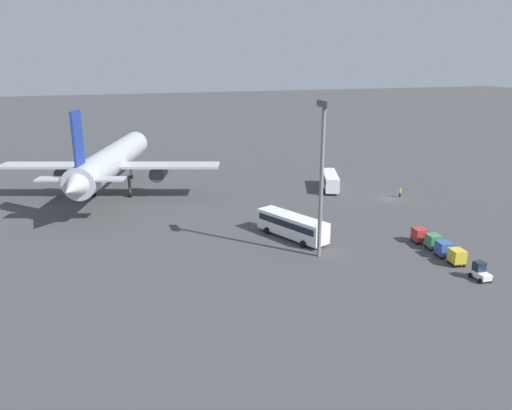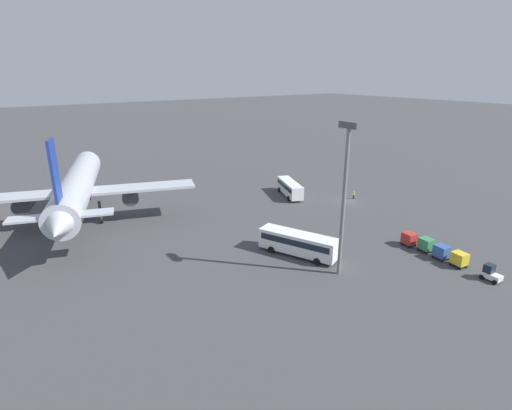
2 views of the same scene
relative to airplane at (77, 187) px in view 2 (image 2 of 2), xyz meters
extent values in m
plane|color=#424244|center=(-18.91, -47.96, -6.59)|extent=(600.00, 600.00, 0.00)
cylinder|color=#B2B7C1|center=(0.49, -0.17, 0.11)|extent=(37.43, 17.01, 5.15)
cone|color=#B2B7C1|center=(19.60, -6.64, 0.11)|extent=(6.94, 6.46, 4.89)
cone|color=#B2B7C1|center=(-18.87, 6.40, 0.11)|extent=(7.83, 6.54, 4.64)
cube|color=#B2B7C1|center=(2.32, 11.11, -0.54)|extent=(10.23, 18.04, 0.44)
cube|color=#B2B7C1|center=(-4.92, -10.23, -0.54)|extent=(10.23, 18.04, 0.44)
cube|color=navy|center=(-15.61, 5.29, 6.81)|extent=(3.69, 1.55, 8.24)
cube|color=#B2B7C1|center=(-15.97, 5.41, 0.62)|extent=(6.81, 13.54, 0.28)
cylinder|color=#38383D|center=(2.55, 8.28, -2.17)|extent=(5.20, 4.14, 2.83)
cylinder|color=#38383D|center=(-3.01, -8.12, -2.17)|extent=(5.20, 4.14, 2.83)
cylinder|color=#38383D|center=(13.01, -4.41, -4.53)|extent=(0.50, 0.50, 4.12)
cylinder|color=black|center=(13.01, -4.41, -6.14)|extent=(1.01, 0.76, 0.90)
cylinder|color=#38383D|center=(-0.23, 3.61, -4.53)|extent=(0.50, 0.50, 4.12)
cylinder|color=black|center=(-0.23, 3.61, -6.14)|extent=(1.01, 0.76, 0.90)
cylinder|color=#38383D|center=(-2.38, -2.73, -4.53)|extent=(0.50, 0.50, 4.12)
cylinder|color=black|center=(-2.38, -2.73, -6.14)|extent=(1.01, 0.76, 0.90)
cube|color=white|center=(-9.05, -40.69, -4.78)|extent=(10.79, 6.29, 2.72)
cube|color=#192333|center=(-9.05, -40.69, -4.31)|extent=(10.02, 6.01, 0.87)
cylinder|color=black|center=(-5.51, -40.65, -6.09)|extent=(1.04, 0.65, 1.00)
cylinder|color=black|center=(-6.50, -43.15, -6.09)|extent=(1.04, 0.65, 1.00)
cylinder|color=black|center=(-11.61, -38.24, -6.09)|extent=(1.04, 0.65, 1.00)
cylinder|color=black|center=(-12.60, -40.74, -6.09)|extent=(1.04, 0.65, 1.00)
cube|color=white|center=(-32.33, -22.77, -4.68)|extent=(12.04, 7.22, 2.92)
cube|color=#192333|center=(-32.33, -22.77, -4.17)|extent=(11.18, 6.89, 0.93)
cylinder|color=black|center=(-29.51, -19.97, -6.09)|extent=(1.04, 0.66, 1.00)
cylinder|color=black|center=(-28.36, -22.75, -6.09)|extent=(1.04, 0.66, 1.00)
cylinder|color=black|center=(-36.29, -22.79, -6.09)|extent=(1.04, 0.66, 1.00)
cylinder|color=black|center=(-35.14, -25.57, -6.09)|extent=(1.04, 0.66, 1.00)
cube|color=white|center=(-52.55, -38.19, -5.94)|extent=(2.46, 1.42, 0.70)
cube|color=#192333|center=(-52.13, -38.21, -5.04)|extent=(1.14, 1.22, 1.10)
cylinder|color=black|center=(-51.67, -37.53, -6.29)|extent=(0.61, 0.25, 0.60)
cylinder|color=black|center=(-51.74, -38.93, -6.29)|extent=(0.61, 0.25, 0.60)
cylinder|color=black|center=(-53.35, -37.45, -6.29)|extent=(0.61, 0.25, 0.60)
cylinder|color=black|center=(-53.42, -38.85, -6.29)|extent=(0.61, 0.25, 0.60)
cylinder|color=#1E1E2D|center=(-18.55, -50.36, -6.17)|extent=(0.32, 0.32, 0.85)
cylinder|color=yellow|center=(-18.55, -50.36, -5.42)|extent=(0.38, 0.38, 0.65)
sphere|color=tan|center=(-18.55, -50.36, -4.97)|extent=(0.24, 0.24, 0.24)
cube|color=#38383D|center=(-48.04, -38.51, -6.18)|extent=(2.22, 1.96, 0.10)
cube|color=gold|center=(-48.04, -38.51, -5.33)|extent=(2.12, 1.86, 1.60)
cylinder|color=black|center=(-47.19, -37.99, -6.41)|extent=(0.37, 0.17, 0.36)
cylinder|color=black|center=(-47.38, -39.25, -6.41)|extent=(0.37, 0.17, 0.36)
cylinder|color=black|center=(-48.69, -37.76, -6.41)|extent=(0.37, 0.17, 0.36)
cylinder|color=black|center=(-48.88, -39.03, -6.41)|extent=(0.37, 0.17, 0.36)
cube|color=#38383D|center=(-45.29, -38.69, -6.18)|extent=(2.22, 1.96, 0.10)
cube|color=#33569E|center=(-45.29, -38.69, -5.33)|extent=(2.12, 1.86, 1.60)
cylinder|color=black|center=(-44.44, -38.17, -6.41)|extent=(0.37, 0.17, 0.36)
cylinder|color=black|center=(-44.63, -39.44, -6.41)|extent=(0.37, 0.17, 0.36)
cylinder|color=black|center=(-45.95, -37.95, -6.41)|extent=(0.37, 0.17, 0.36)
cylinder|color=black|center=(-46.13, -39.21, -6.41)|extent=(0.37, 0.17, 0.36)
cube|color=#38383D|center=(-42.54, -39.21, -6.18)|extent=(2.22, 1.96, 0.10)
cube|color=#38844C|center=(-42.54, -39.21, -5.33)|extent=(2.12, 1.86, 1.60)
cylinder|color=black|center=(-41.69, -38.69, -6.41)|extent=(0.37, 0.17, 0.36)
cylinder|color=black|center=(-41.88, -39.95, -6.41)|extent=(0.37, 0.17, 0.36)
cylinder|color=black|center=(-43.20, -38.46, -6.41)|extent=(0.37, 0.17, 0.36)
cylinder|color=black|center=(-43.39, -39.73, -6.41)|extent=(0.37, 0.17, 0.36)
cube|color=#38383D|center=(-39.79, -38.97, -6.18)|extent=(2.22, 1.96, 0.10)
cube|color=#B72D28|center=(-39.79, -38.97, -5.33)|extent=(2.12, 1.86, 1.60)
cylinder|color=black|center=(-38.94, -38.45, -6.41)|extent=(0.37, 0.17, 0.36)
cylinder|color=black|center=(-39.13, -39.72, -6.41)|extent=(0.37, 0.17, 0.36)
cylinder|color=black|center=(-40.45, -38.22, -6.41)|extent=(0.37, 0.17, 0.36)
cylinder|color=black|center=(-40.64, -39.49, -6.41)|extent=(0.37, 0.17, 0.36)
cylinder|color=slate|center=(-39.84, -23.43, 3.06)|extent=(0.50, 0.50, 19.30)
cube|color=#4C4C4C|center=(-39.84, -23.43, 13.10)|extent=(2.80, 0.70, 0.80)
camera|label=1|loc=(-94.72, 3.94, 18.41)|focal=35.00mm
camera|label=2|loc=(-72.35, 13.19, 19.21)|focal=28.00mm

